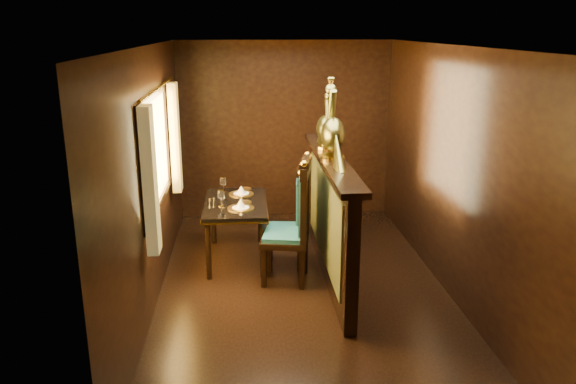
% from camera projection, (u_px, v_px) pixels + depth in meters
% --- Properties ---
extents(ground, '(5.00, 5.00, 0.00)m').
position_uv_depth(ground, '(303.00, 289.00, 5.95)').
color(ground, black).
rests_on(ground, ground).
extents(room_shell, '(3.04, 5.04, 2.52)m').
position_uv_depth(room_shell, '(295.00, 142.00, 5.52)').
color(room_shell, black).
rests_on(room_shell, ground).
extents(partition, '(0.26, 2.70, 1.36)m').
position_uv_depth(partition, '(330.00, 215.00, 6.06)').
color(partition, black).
rests_on(partition, ground).
extents(dining_table, '(0.74, 1.21, 0.91)m').
position_uv_depth(dining_table, '(235.00, 207.00, 6.55)').
color(dining_table, black).
rests_on(dining_table, ground).
extents(chair_left, '(0.59, 0.61, 1.40)m').
position_uv_depth(chair_left, '(297.00, 217.00, 5.95)').
color(chair_left, black).
rests_on(chair_left, ground).
extents(chair_right, '(0.47, 0.49, 1.19)m').
position_uv_depth(chair_right, '(294.00, 215.00, 6.38)').
color(chair_right, black).
rests_on(chair_right, ground).
extents(peacock_left, '(0.26, 0.69, 0.82)m').
position_uv_depth(peacock_left, '(333.00, 119.00, 5.69)').
color(peacock_left, '#184829').
rests_on(peacock_left, partition).
extents(peacock_right, '(0.23, 0.61, 0.73)m').
position_uv_depth(peacock_right, '(327.00, 117.00, 6.15)').
color(peacock_right, '#184829').
rests_on(peacock_right, partition).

